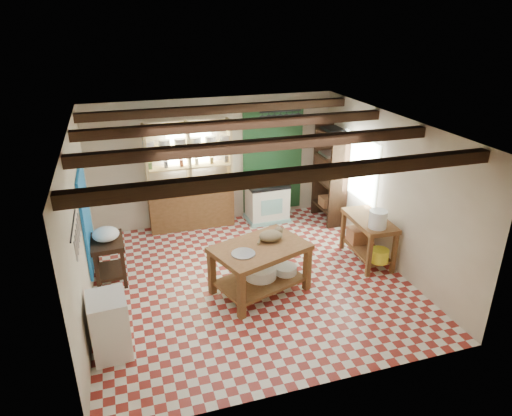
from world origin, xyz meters
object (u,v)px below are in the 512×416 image
object	(u,v)px
cat	(271,236)
stove	(267,202)
work_table	(260,269)
white_cabinet	(110,325)
right_counter	(367,239)
prep_table	(110,260)

from	to	relation	value
cat	stove	bearing A→B (deg)	43.17
work_table	cat	size ratio (longest dim) A/B	3.75
stove	cat	distance (m)	2.55
stove	cat	size ratio (longest dim) A/B	2.23
white_cabinet	right_counter	size ratio (longest dim) A/B	0.74
right_counter	cat	bearing A→B (deg)	-169.93
prep_table	white_cabinet	world-z (taller)	white_cabinet
prep_table	right_counter	xyz separation A→B (m)	(4.38, -0.66, 0.04)
stove	cat	bearing A→B (deg)	-109.21
work_table	stove	world-z (taller)	stove
work_table	white_cabinet	distance (m)	2.41
white_cabinet	prep_table	bearing A→B (deg)	85.38
stove	right_counter	bearing A→B (deg)	-63.52
white_cabinet	cat	size ratio (longest dim) A/B	2.24
work_table	prep_table	bearing A→B (deg)	135.85
right_counter	work_table	bearing A→B (deg)	-167.23
prep_table	right_counter	bearing A→B (deg)	-10.21
work_table	right_counter	distance (m)	2.16
work_table	cat	bearing A→B (deg)	11.31
stove	prep_table	xyz separation A→B (m)	(-3.23, -1.48, -0.04)
work_table	stove	distance (m)	2.70
work_table	prep_table	world-z (taller)	work_table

